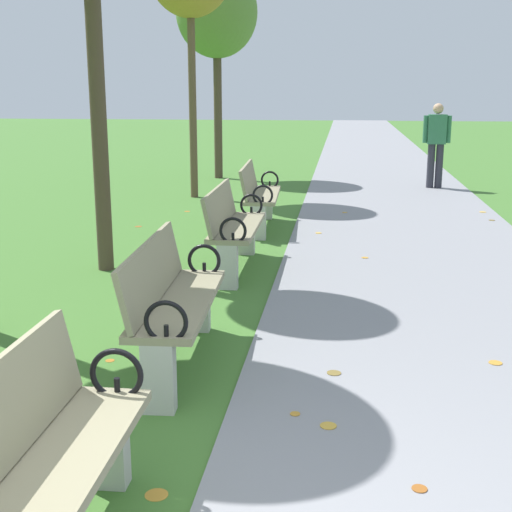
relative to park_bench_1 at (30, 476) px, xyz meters
The scene contains 8 objects.
paved_walkway 18.05m from the park_bench_1, 83.51° to the left, with size 3.07×44.00×0.02m, color gray.
park_bench_1 is the anchor object (origin of this frame).
park_bench_2 2.31m from the park_bench_1, 90.00° to the left, with size 0.55×1.62×0.90m.
park_bench_3 5.03m from the park_bench_1, 90.00° to the left, with size 0.49×1.61×0.90m.
park_bench_4 7.34m from the park_bench_1, 90.00° to the left, with size 0.54×1.62×0.90m.
tree_5 13.25m from the park_bench_1, 96.86° to the left, with size 1.70×1.70×4.40m.
pedestrian_walking 12.07m from the park_bench_1, 75.92° to the left, with size 0.53×0.22×1.62m.
scattered_leaves 3.41m from the park_bench_1, 75.20° to the left, with size 5.23×11.03×0.02m.
Camera 1 is at (0.67, -2.23, 1.95)m, focal length 49.22 mm.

